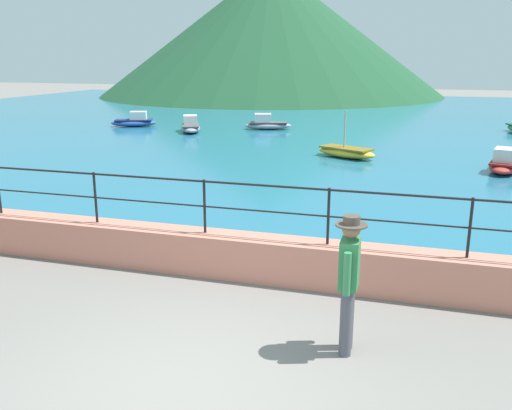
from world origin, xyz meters
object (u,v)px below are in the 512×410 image
at_px(boat_0, 267,124).
at_px(boat_5, 505,163).
at_px(person_walking, 349,278).
at_px(boat_6, 135,121).
at_px(boat_1, 346,152).
at_px(boat_7, 191,126).

bearing_deg(boat_0, boat_5, -38.26).
xyz_separation_m(person_walking, boat_5, (3.31, 12.09, -0.65)).
bearing_deg(boat_5, boat_6, 157.46).
bearing_deg(boat_5, boat_1, 167.89).
height_order(boat_1, boat_6, boat_1).
xyz_separation_m(boat_5, boat_6, (-16.61, 6.89, 0.00)).
bearing_deg(boat_0, person_walking, -71.82).
height_order(person_walking, boat_1, person_walking).
xyz_separation_m(boat_5, boat_7, (-13.06, 5.81, 0.00)).
relative_size(person_walking, boat_6, 0.71).
relative_size(boat_1, boat_7, 1.00).
distance_m(person_walking, boat_5, 12.56).
relative_size(boat_0, boat_6, 1.00).
xyz_separation_m(boat_6, boat_7, (3.55, -1.09, 0.00)).
relative_size(person_walking, boat_5, 0.71).
xyz_separation_m(boat_0, boat_6, (-6.78, -0.86, 0.00)).
bearing_deg(boat_1, boat_0, 125.55).
height_order(person_walking, boat_7, person_walking).
distance_m(boat_1, boat_6, 12.92).
bearing_deg(person_walking, boat_6, 125.00).
height_order(boat_1, boat_5, boat_1).
height_order(boat_0, boat_6, same).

